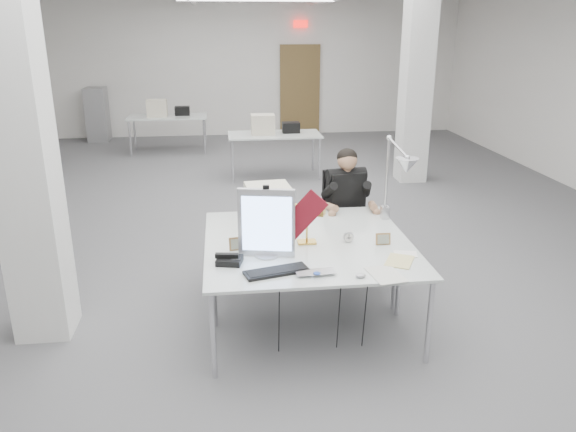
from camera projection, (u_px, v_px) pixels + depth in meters
name	position (u px, v px, depth m)	size (l,w,h in m)	color
room_shell	(284.00, 101.00, 6.70)	(10.04, 14.04, 3.24)	#555558
desk_main	(316.00, 263.00, 4.54)	(1.80, 0.90, 0.03)	silver
desk_second	(300.00, 225.00, 5.38)	(1.80, 0.90, 0.03)	silver
bg_desk_a	(274.00, 135.00, 9.72)	(1.60, 0.80, 0.03)	silver
bg_desk_b	(168.00, 117.00, 11.56)	(1.60, 0.80, 0.03)	silver
filing_cabinet	(97.00, 114.00, 12.77)	(0.45, 0.55, 1.20)	gray
office_chair	(344.00, 225.00, 6.16)	(0.47, 0.47, 0.95)	black
seated_person	(346.00, 189.00, 5.98)	(0.48, 0.60, 0.90)	black
monitor	(266.00, 223.00, 4.55)	(0.47, 0.05, 0.58)	#BABABF
pennant	(302.00, 216.00, 4.53)	(0.45, 0.01, 0.19)	maroon
keyboard	(276.00, 271.00, 4.33)	(0.50, 0.17, 0.02)	black
laptop	(317.00, 275.00, 4.26)	(0.30, 0.20, 0.02)	#B1B2B6
mouse	(361.00, 276.00, 4.25)	(0.08, 0.05, 0.03)	#A9A8AC
bankers_lamp	(307.00, 226.00, 4.87)	(0.29, 0.11, 0.32)	#C18E3C
desk_phone	(230.00, 260.00, 4.50)	(0.20, 0.18, 0.05)	black
picture_frame_left	(237.00, 244.00, 4.75)	(0.14, 0.01, 0.11)	olive
picture_frame_right	(383.00, 239.00, 4.87)	(0.13, 0.01, 0.10)	#B0824B
desk_clock	(348.00, 237.00, 4.92)	(0.09, 0.09, 0.03)	#ACACB1
paper_stack_a	(386.00, 275.00, 4.29)	(0.23, 0.33, 0.01)	silver
paper_stack_b	(399.00, 261.00, 4.53)	(0.20, 0.28, 0.01)	#DBCD83
paper_stack_c	(405.00, 254.00, 4.68)	(0.19, 0.13, 0.01)	white
beige_monitor	(268.00, 205.00, 5.31)	(0.41, 0.38, 0.38)	beige
architect_lamp	(395.00, 177.00, 5.15)	(0.26, 0.76, 0.98)	silver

